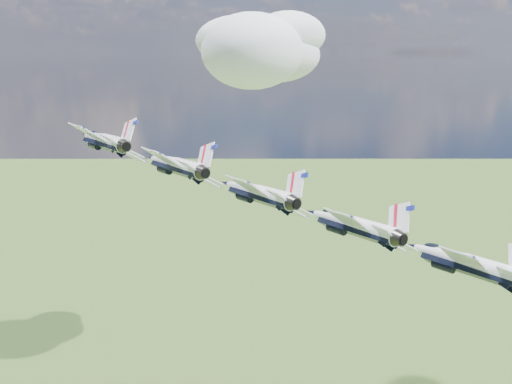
{
  "coord_description": "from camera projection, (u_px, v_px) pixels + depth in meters",
  "views": [
    {
      "loc": [
        -18.78,
        -88.54,
        161.76
      ],
      "look_at": [
        -2.18,
        -12.12,
        144.76
      ],
      "focal_mm": 45.0,
      "sensor_mm": 36.0,
      "label": 1
    }
  ],
  "objects": [
    {
      "name": "jet_3",
      "position": [
        350.0,
        224.0,
        74.31
      ],
      "size": [
        17.65,
        19.93,
        9.99
      ],
      "primitive_type": null,
      "rotation": [
        0.0,
        0.55,
        0.41
      ],
      "color": "silver"
    },
    {
      "name": "cloud_far",
      "position": [
        280.0,
        43.0,
        290.34
      ],
      "size": [
        65.44,
        51.42,
        25.71
      ],
      "primitive_type": "ellipsoid",
      "color": "white"
    },
    {
      "name": "jet_2",
      "position": [
        256.0,
        192.0,
        80.02
      ],
      "size": [
        17.65,
        19.93,
        9.99
      ],
      "primitive_type": null,
      "rotation": [
        0.0,
        0.55,
        0.41
      ],
      "color": "white"
    },
    {
      "name": "jet_4",
      "position": [
        460.0,
        261.0,
        68.61
      ],
      "size": [
        17.65,
        19.93,
        9.99
      ],
      "primitive_type": null,
      "rotation": [
        0.0,
        0.55,
        0.41
      ],
      "color": "silver"
    },
    {
      "name": "jet_0",
      "position": [
        103.0,
        140.0,
        91.44
      ],
      "size": [
        17.65,
        19.93,
        9.99
      ],
      "primitive_type": null,
      "rotation": [
        0.0,
        0.55,
        0.41
      ],
      "color": "white"
    },
    {
      "name": "jet_1",
      "position": [
        174.0,
        164.0,
        85.73
      ],
      "size": [
        17.65,
        19.93,
        9.99
      ],
      "primitive_type": null,
      "rotation": [
        0.0,
        0.55,
        0.41
      ],
      "color": "white"
    }
  ]
}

